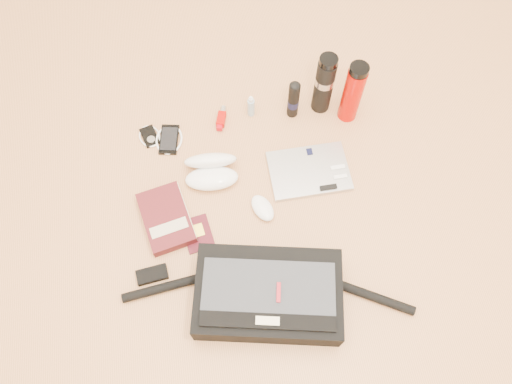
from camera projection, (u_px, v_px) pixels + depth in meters
ground at (269, 222)px, 1.71m from camera, size 4.00×4.00×0.00m
messenger_bag at (267, 295)px, 1.54m from camera, size 0.91×0.36×0.13m
laptop at (309, 171)px, 1.79m from camera, size 0.28×0.20×0.03m
book at (167, 218)px, 1.69m from camera, size 0.19×0.25×0.04m
passport at (198, 234)px, 1.69m from camera, size 0.11×0.14×0.01m
mouse at (263, 208)px, 1.71m from camera, size 0.10×0.12×0.04m
sunglasses_case at (211, 170)px, 1.76m from camera, size 0.20×0.17×0.11m
ipod at (150, 136)px, 1.86m from camera, size 0.10×0.10×0.01m
phone at (169, 139)px, 1.85m from camera, size 0.12×0.14×0.01m
inhaler at (221, 118)px, 1.88m from camera, size 0.05×0.11×0.03m
spray_bottle at (251, 107)px, 1.86m from camera, size 0.03×0.03×0.10m
aerosol_can at (294, 99)px, 1.83m from camera, size 0.05×0.05×0.18m
thermos_black at (324, 84)px, 1.80m from camera, size 0.09×0.09×0.27m
thermos_red at (353, 93)px, 1.78m from camera, size 0.09×0.09×0.27m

